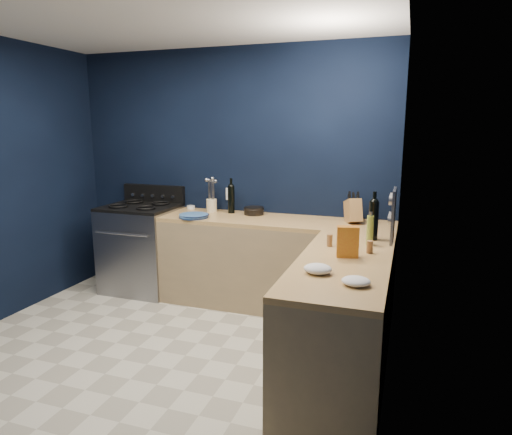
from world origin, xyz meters
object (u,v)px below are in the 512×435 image
at_px(knife_block, 353,211).
at_px(crouton_bag, 348,242).
at_px(plate_stack, 194,216).
at_px(utensil_crock, 212,205).
at_px(gas_range, 142,249).

distance_m(knife_block, crouton_bag, 1.18).
distance_m(plate_stack, knife_block, 1.56).
distance_m(utensil_crock, knife_block, 1.50).
xyz_separation_m(gas_range, knife_block, (2.27, 0.12, 0.55)).
bearing_deg(gas_range, utensil_crock, 13.03).
bearing_deg(utensil_crock, knife_block, -2.41).
xyz_separation_m(plate_stack, crouton_bag, (1.64, -0.89, 0.09)).
bearing_deg(gas_range, crouton_bag, -24.03).
xyz_separation_m(utensil_crock, knife_block, (1.50, -0.06, 0.04)).
relative_size(knife_block, crouton_bag, 0.99).
height_order(gas_range, knife_block, knife_block).
bearing_deg(gas_range, plate_stack, -13.07).
xyz_separation_m(gas_range, utensil_crock, (0.77, 0.18, 0.51)).
distance_m(plate_stack, utensil_crock, 0.36).
relative_size(gas_range, knife_block, 4.23).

